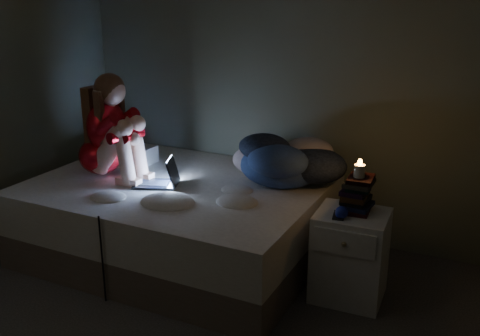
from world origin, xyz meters
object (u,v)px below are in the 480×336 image
Objects in this scene: laptop at (155,171)px; phone at (338,215)px; bed at (179,218)px; candle at (360,168)px; woman at (99,125)px; nightstand at (350,256)px.

laptop is 2.24× the size of phone.
candle is (1.34, 0.02, 0.59)m from bed.
candle reaches higher than laptop.
candle is at bearing 0.72° from bed.
candle is 0.57× the size of phone.
woman is 1.89m from phone.
phone reaches higher than bed.
phone is at bearing -21.72° from laptop.
bed is at bearing -179.28° from candle.
woman is 2.56× the size of laptop.
woman is at bearing -167.46° from bed.
laptop reaches higher than nightstand.
woman is 1.35× the size of nightstand.
laptop is 0.53× the size of nightstand.
laptop reaches higher than phone.
phone reaches higher than nightstand.
bed is at bearing 13.14° from woman.
nightstand is (1.44, 0.08, -0.39)m from laptop.
nightstand is at bearing 3.25° from woman.
nightstand is 4.25× the size of phone.
nightstand is (1.34, -0.04, 0.01)m from bed.
candle is (1.45, 0.14, 0.20)m from laptop.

